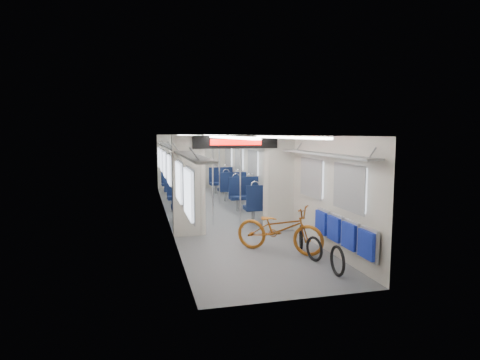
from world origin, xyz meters
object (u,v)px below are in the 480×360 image
Objects in this scene: seat_bay_near_right at (253,197)px; stanchion_near_right at (240,182)px; bike_hoop_a at (337,262)px; bike_hoop_b at (314,250)px; flip_bench at (343,232)px; seat_bay_far_right at (226,182)px; bicycle at (279,229)px; seat_bay_far_left at (175,183)px; stanchion_near_left at (213,181)px; seat_bay_near_left at (185,197)px; bike_hoop_c at (301,238)px; stanchion_far_right at (219,170)px; stanchion_far_left at (201,170)px.

stanchion_near_right is at bearing -118.87° from seat_bay_near_right.
bike_hoop_a is 1.10× the size of bike_hoop_b.
seat_bay_far_right is at bearing 92.99° from flip_bench.
seat_bay_far_left is (-1.42, 7.40, 0.05)m from bicycle.
seat_bay_near_right is at bearing 33.97° from stanchion_near_left.
bike_hoop_c is at bearing -64.41° from seat_bay_near_left.
stanchion_near_right is 3.34m from stanchion_far_right.
flip_bench is 0.96× the size of seat_bay_far_right.
stanchion_far_left is (0.71, -1.71, 0.63)m from seat_bay_far_left.
stanchion_far_left is at bearing 103.36° from flip_bench.
bicycle is at bearing 132.55° from flip_bench.
stanchion_far_right reaches higher than seat_bay_far_left.
bike_hoop_a is 8.59m from seat_bay_far_right.
stanchion_near_left is 0.72m from stanchion_near_right.
flip_bench is 4.02m from stanchion_near_left.
bike_hoop_b is at bearing -77.09° from seat_bay_far_left.
seat_bay_far_right is at bearing -9.58° from seat_bay_far_left.
bike_hoop_b is (0.43, -0.69, -0.26)m from bicycle.
bike_hoop_a is at bearing -71.15° from seat_bay_near_left.
flip_bench is 0.92× the size of stanchion_far_left.
stanchion_near_left is (-1.72, 3.58, 0.57)m from flip_bench.
seat_bay_far_left is 0.84× the size of stanchion_far_left.
seat_bay_near_right is at bearing 89.80° from bike_hoop_b.
stanchion_near_right reaches higher than seat_bay_far_left.
flip_bench is 0.92× the size of stanchion_near_left.
stanchion_near_left is (-1.34, 4.14, 0.92)m from bike_hoop_a.
seat_bay_near_right is at bearing 90.35° from bike_hoop_a.
flip_bench is at bearing -65.45° from seat_bay_near_left.
stanchion_near_right is at bearing -81.83° from stanchion_far_left.
seat_bay_near_left is 0.85× the size of stanchion_far_right.
seat_bay_far_right is (-0.42, 8.03, -0.02)m from flip_bench.
seat_bay_near_right is 1.13× the size of seat_bay_far_left.
seat_bay_near_right is 4.31m from seat_bay_far_left.
bike_hoop_c reaches higher than bike_hoop_b.
seat_bay_near_right is (-0.03, 5.02, 0.33)m from bike_hoop_a.
bike_hoop_c is 0.26× the size of seat_bay_far_left.
bike_hoop_a is at bearing -79.57° from stanchion_near_right.
stanchion_far_left reaches higher than seat_bay_far_left.
stanchion_near_left is (-1.31, -4.45, 0.59)m from seat_bay_far_right.
flip_bench is 4.48m from seat_bay_near_right.
bike_hoop_c is 0.22× the size of stanchion_near_left.
seat_bay_near_right is 0.99× the size of seat_bay_far_right.
bicycle is at bearing -88.97° from stanchion_far_right.
bike_hoop_b is 3.69m from stanchion_near_left.
bicycle is 0.78× the size of stanchion_far_left.
bike_hoop_a is 5.03m from seat_bay_near_right.
bike_hoop_c is at bearing -83.91° from stanchion_far_right.
seat_bay_near_left is 0.90× the size of seat_bay_near_right.
stanchion_far_right is (-0.59, 5.57, 0.92)m from bike_hoop_c.
bike_hoop_b is at bearing -109.22° from bicycle.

